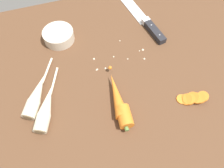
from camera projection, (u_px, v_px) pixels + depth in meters
ground_plane at (110, 84)px, 72.16cm from camera, size 120.00×90.00×4.00cm
chefs_knife at (138, 13)px, 86.22cm from camera, size 8.85×34.80×4.18cm
whole_carrot at (119, 101)px, 64.42cm from camera, size 5.65×22.45×4.20cm
parsnip_front at (46, 108)px, 63.36cm from camera, size 10.70×21.60×4.00cm
parsnip_mid_left at (36, 96)px, 65.50cm from camera, size 12.16×21.00×4.00cm
carrot_slice_stack at (193, 98)px, 66.05cm from camera, size 9.19×5.26×3.41cm
prep_bowl at (59, 35)px, 77.94cm from camera, size 11.00×11.00×4.00cm
mince_crumbs at (120, 58)px, 75.02cm from camera, size 18.86×11.12×0.85cm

